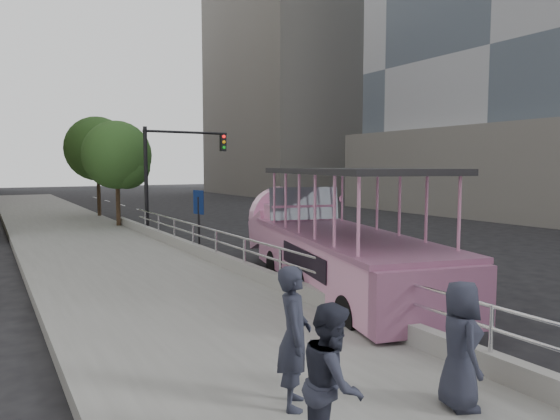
# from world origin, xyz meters

# --- Properties ---
(ground) EXTENTS (160.00, 160.00, 0.00)m
(ground) POSITION_xyz_m (0.00, 0.00, 0.00)
(ground) COLOR black
(sidewalk) EXTENTS (5.50, 80.00, 0.30)m
(sidewalk) POSITION_xyz_m (-5.75, 10.00, 0.15)
(sidewalk) COLOR gray
(sidewalk) RESTS_ON ground
(kerb_wall) EXTENTS (0.24, 30.00, 0.36)m
(kerb_wall) POSITION_xyz_m (-3.12, 2.00, 0.48)
(kerb_wall) COLOR gray
(kerb_wall) RESTS_ON sidewalk
(guardrail) EXTENTS (0.07, 22.00, 0.71)m
(guardrail) POSITION_xyz_m (-3.12, 2.00, 1.14)
(guardrail) COLOR silver
(guardrail) RESTS_ON kerb_wall
(duck_boat) EXTENTS (4.78, 10.27, 3.32)m
(duck_boat) POSITION_xyz_m (-1.36, 0.42, 1.23)
(duck_boat) COLOR black
(duck_boat) RESTS_ON ground
(car) EXTENTS (2.26, 4.15, 1.34)m
(car) POSITION_xyz_m (1.51, 7.24, 0.67)
(car) COLOR silver
(car) RESTS_ON ground
(pedestrian_near) EXTENTS (0.72, 0.80, 1.83)m
(pedestrian_near) POSITION_xyz_m (-6.09, -5.30, 1.21)
(pedestrian_near) COLOR #272A39
(pedestrian_near) RESTS_ON sidewalk
(pedestrian_mid) EXTENTS (1.00, 1.04, 1.68)m
(pedestrian_mid) POSITION_xyz_m (-6.39, -6.51, 1.14)
(pedestrian_mid) COLOR #272A39
(pedestrian_mid) RESTS_ON sidewalk
(pedestrian_far) EXTENTS (0.84, 0.95, 1.64)m
(pedestrian_far) POSITION_xyz_m (-4.29, -6.41, 1.12)
(pedestrian_far) COLOR #272A39
(pedestrian_far) RESTS_ON sidewalk
(parking_sign) EXTENTS (0.17, 0.56, 2.55)m
(parking_sign) POSITION_xyz_m (-3.00, 5.75, 1.62)
(parking_sign) COLOR black
(parking_sign) RESTS_ON ground
(traffic_signal) EXTENTS (4.20, 0.32, 5.20)m
(traffic_signal) POSITION_xyz_m (-1.70, 12.50, 3.50)
(traffic_signal) COLOR black
(traffic_signal) RESTS_ON ground
(street_tree_near) EXTENTS (3.52, 3.52, 5.72)m
(street_tree_near) POSITION_xyz_m (-3.30, 15.93, 3.82)
(street_tree_near) COLOR #352418
(street_tree_near) RESTS_ON ground
(street_tree_far) EXTENTS (3.97, 3.97, 6.45)m
(street_tree_far) POSITION_xyz_m (-3.10, 21.93, 4.31)
(street_tree_far) COLOR #352418
(street_tree_far) RESTS_ON ground
(midrise_stone_a) EXTENTS (20.00, 20.00, 32.00)m
(midrise_stone_a) POSITION_xyz_m (26.00, 42.00, 16.00)
(midrise_stone_a) COLOR slate
(midrise_stone_a) RESTS_ON ground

